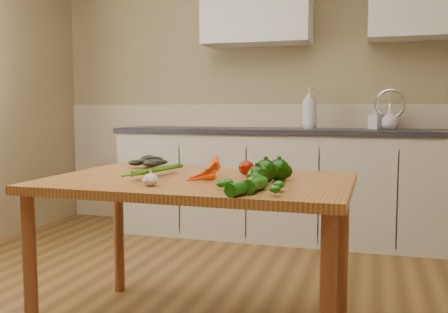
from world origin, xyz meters
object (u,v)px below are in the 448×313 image
soap_bottle_b (375,118)px  pepper_b (279,170)px  leafy_greens (146,159)px  tomato_c (282,168)px  garlic_bulb (150,180)px  carrot_bunch (192,171)px  table (198,196)px  tomato_b (263,170)px  zucchini_b (247,186)px  pepper_c (257,176)px  pepper_a (266,171)px  soap_bottle_a (309,108)px  zucchini_a (253,184)px  soap_bottle_c (390,119)px  tomato_a (246,168)px

soap_bottle_b → pepper_b: bearing=-73.9°
leafy_greens → tomato_c: bearing=-7.7°
garlic_bulb → tomato_c: size_ratio=0.77×
pepper_b → tomato_c: 0.15m
carrot_bunch → leafy_greens: bearing=142.5°
table → soap_bottle_b: soap_bottle_b is taller
tomato_b → zucchini_b: bearing=-84.8°
tomato_c → pepper_c: bearing=-98.6°
pepper_a → tomato_c: bearing=79.4°
soap_bottle_a → pepper_b: bearing=130.9°
garlic_bulb → pepper_a: size_ratio=0.64×
tomato_b → zucchini_b: size_ratio=0.26×
tomato_c → zucchini_b: 0.52m
zucchini_a → zucchini_b: (-0.01, -0.06, -0.00)m
carrot_bunch → soap_bottle_a: bearing=82.0°
table → garlic_bulb: size_ratio=22.39×
soap_bottle_a → pepper_a: bearing=129.4°
soap_bottle_c → tomato_b: soap_bottle_c is taller
table → soap_bottle_b: bearing=69.4°
soap_bottle_b → zucchini_b: bearing=-73.5°
soap_bottle_a → leafy_greens: soap_bottle_a is taller
soap_bottle_b → pepper_a: bearing=-75.1°
soap_bottle_b → leafy_greens: bearing=-96.6°
leafy_greens → soap_bottle_b: bearing=55.7°
soap_bottle_c → pepper_a: size_ratio=1.69×
pepper_c → tomato_a: size_ratio=1.08×
soap_bottle_b → tomato_b: (-0.51, -1.84, -0.22)m
garlic_bulb → tomato_b: 0.58m
soap_bottle_c → pepper_c: soap_bottle_c is taller
tomato_c → zucchini_a: (-0.03, -0.45, -0.01)m
pepper_b → tomato_c: (-0.01, 0.15, -0.01)m
soap_bottle_b → soap_bottle_a: bearing=-148.5°
tomato_a → leafy_greens: bearing=169.3°
tomato_c → table: bearing=-152.1°
leafy_greens → tomato_b: bearing=-10.2°
table → pepper_c: bearing=-22.4°
soap_bottle_c → tomato_a: bearing=-38.4°
soap_bottle_b → pepper_b: size_ratio=1.82×
garlic_bulb → pepper_a: pepper_a is taller
tomato_c → zucchini_b: tomato_c is taller
soap_bottle_c → zucchini_b: bearing=-30.9°
soap_bottle_b → carrot_bunch: size_ratio=0.68×
tomato_b → pepper_b: bearing=-52.8°
tomato_a → tomato_b: (0.09, -0.01, -0.01)m
leafy_greens → zucchini_b: leafy_greens is taller
pepper_c → zucchini_b: pepper_c is taller
zucchini_b → table: bearing=133.9°
soap_bottle_b → pepper_a: size_ratio=1.78×
carrot_bunch → zucchini_b: size_ratio=1.08×
table → soap_bottle_a: (0.26, 1.98, 0.41)m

